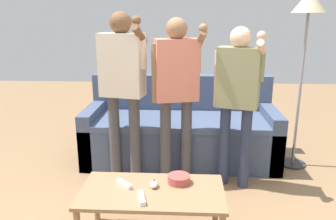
{
  "coord_description": "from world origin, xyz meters",
  "views": [
    {
      "loc": [
        0.04,
        -2.17,
        1.59
      ],
      "look_at": [
        -0.1,
        0.41,
        0.86
      ],
      "focal_mm": 36.38,
      "sensor_mm": 36.0,
      "label": 1
    }
  ],
  "objects_px": {
    "player_right": "(238,90)",
    "game_remote_nunchuk": "(154,184)",
    "couch": "(181,131)",
    "snack_bowl": "(179,179)",
    "player_left": "(123,78)",
    "floor_lamp": "(308,16)",
    "coffee_table": "(152,197)",
    "game_remote_wand_far": "(141,198)",
    "player_center": "(176,82)",
    "game_remote_wand_near": "(124,184)"
  },
  "relations": [
    {
      "from": "snack_bowl",
      "to": "player_right",
      "type": "height_order",
      "value": "player_right"
    },
    {
      "from": "floor_lamp",
      "to": "player_right",
      "type": "bearing_deg",
      "value": -145.1
    },
    {
      "from": "game_remote_wand_near",
      "to": "floor_lamp",
      "type": "bearing_deg",
      "value": 39.87
    },
    {
      "from": "player_right",
      "to": "game_remote_nunchuk",
      "type": "bearing_deg",
      "value": -128.63
    },
    {
      "from": "player_left",
      "to": "player_center",
      "type": "bearing_deg",
      "value": -3.11
    },
    {
      "from": "couch",
      "to": "player_right",
      "type": "height_order",
      "value": "player_right"
    },
    {
      "from": "couch",
      "to": "snack_bowl",
      "type": "xyz_separation_m",
      "value": [
        0.01,
        -1.41,
        0.12
      ]
    },
    {
      "from": "coffee_table",
      "to": "snack_bowl",
      "type": "bearing_deg",
      "value": 32.51
    },
    {
      "from": "player_left",
      "to": "game_remote_nunchuk",
      "type": "bearing_deg",
      "value": -68.19
    },
    {
      "from": "snack_bowl",
      "to": "player_right",
      "type": "relative_size",
      "value": 0.11
    },
    {
      "from": "floor_lamp",
      "to": "game_remote_wand_far",
      "type": "xyz_separation_m",
      "value": [
        -1.46,
        -1.53,
        -1.15
      ]
    },
    {
      "from": "floor_lamp",
      "to": "player_right",
      "type": "relative_size",
      "value": 1.22
    },
    {
      "from": "game_remote_nunchuk",
      "to": "player_left",
      "type": "bearing_deg",
      "value": 111.81
    },
    {
      "from": "game_remote_nunchuk",
      "to": "player_right",
      "type": "bearing_deg",
      "value": 51.37
    },
    {
      "from": "coffee_table",
      "to": "floor_lamp",
      "type": "bearing_deg",
      "value": 44.74
    },
    {
      "from": "couch",
      "to": "floor_lamp",
      "type": "relative_size",
      "value": 1.14
    },
    {
      "from": "coffee_table",
      "to": "player_center",
      "type": "distance_m",
      "value": 1.16
    },
    {
      "from": "couch",
      "to": "game_remote_nunchuk",
      "type": "height_order",
      "value": "couch"
    },
    {
      "from": "player_left",
      "to": "player_right",
      "type": "xyz_separation_m",
      "value": [
        1.06,
        -0.1,
        -0.08
      ]
    },
    {
      "from": "snack_bowl",
      "to": "player_left",
      "type": "xyz_separation_m",
      "value": [
        -0.56,
        0.87,
        0.58
      ]
    },
    {
      "from": "coffee_table",
      "to": "floor_lamp",
      "type": "relative_size",
      "value": 0.55
    },
    {
      "from": "game_remote_wand_near",
      "to": "game_remote_wand_far",
      "type": "xyz_separation_m",
      "value": [
        0.15,
        -0.18,
        -0.0
      ]
    },
    {
      "from": "snack_bowl",
      "to": "player_right",
      "type": "bearing_deg",
      "value": 56.97
    },
    {
      "from": "couch",
      "to": "coffee_table",
      "type": "distance_m",
      "value": 1.54
    },
    {
      "from": "floor_lamp",
      "to": "game_remote_nunchuk",
      "type": "bearing_deg",
      "value": -135.95
    },
    {
      "from": "game_remote_nunchuk",
      "to": "couch",
      "type": "bearing_deg",
      "value": 83.8
    },
    {
      "from": "couch",
      "to": "coffee_table",
      "type": "bearing_deg",
      "value": -96.36
    },
    {
      "from": "game_remote_wand_far",
      "to": "player_left",
      "type": "bearing_deg",
      "value": 105.53
    },
    {
      "from": "coffee_table",
      "to": "game_remote_wand_near",
      "type": "bearing_deg",
      "value": 166.92
    },
    {
      "from": "snack_bowl",
      "to": "game_remote_wand_far",
      "type": "bearing_deg",
      "value": -133.76
    },
    {
      "from": "snack_bowl",
      "to": "coffee_table",
      "type": "bearing_deg",
      "value": -147.49
    },
    {
      "from": "game_remote_wand_far",
      "to": "player_right",
      "type": "bearing_deg",
      "value": 54.02
    },
    {
      "from": "player_left",
      "to": "snack_bowl",
      "type": "bearing_deg",
      "value": -57.51
    },
    {
      "from": "game_remote_wand_near",
      "to": "player_left",
      "type": "bearing_deg",
      "value": 99.96
    },
    {
      "from": "game_remote_wand_far",
      "to": "floor_lamp",
      "type": "bearing_deg",
      "value": 46.25
    },
    {
      "from": "couch",
      "to": "snack_bowl",
      "type": "distance_m",
      "value": 1.42
    },
    {
      "from": "snack_bowl",
      "to": "player_left",
      "type": "distance_m",
      "value": 1.19
    },
    {
      "from": "couch",
      "to": "floor_lamp",
      "type": "height_order",
      "value": "floor_lamp"
    },
    {
      "from": "couch",
      "to": "snack_bowl",
      "type": "relative_size",
      "value": 12.9
    },
    {
      "from": "floor_lamp",
      "to": "game_remote_wand_far",
      "type": "bearing_deg",
      "value": -133.75
    },
    {
      "from": "coffee_table",
      "to": "player_right",
      "type": "xyz_separation_m",
      "value": [
        0.69,
        0.89,
        0.58
      ]
    },
    {
      "from": "snack_bowl",
      "to": "floor_lamp",
      "type": "height_order",
      "value": "floor_lamp"
    },
    {
      "from": "coffee_table",
      "to": "couch",
      "type": "bearing_deg",
      "value": 83.64
    },
    {
      "from": "couch",
      "to": "player_center",
      "type": "relative_size",
      "value": 1.33
    },
    {
      "from": "couch",
      "to": "game_remote_wand_far",
      "type": "xyz_separation_m",
      "value": [
        -0.23,
        -1.66,
        0.11
      ]
    },
    {
      "from": "player_center",
      "to": "game_remote_wand_far",
      "type": "height_order",
      "value": "player_center"
    },
    {
      "from": "game_remote_nunchuk",
      "to": "player_right",
      "type": "relative_size",
      "value": 0.06
    },
    {
      "from": "snack_bowl",
      "to": "player_center",
      "type": "height_order",
      "value": "player_center"
    },
    {
      "from": "coffee_table",
      "to": "player_left",
      "type": "relative_size",
      "value": 0.62
    },
    {
      "from": "game_remote_wand_near",
      "to": "couch",
      "type": "bearing_deg",
      "value": 75.77
    }
  ]
}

